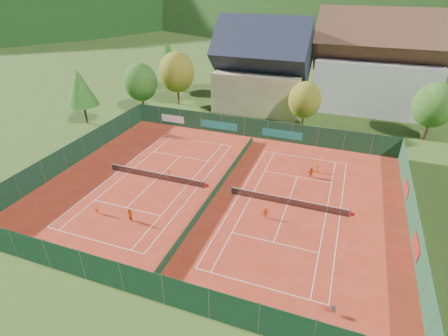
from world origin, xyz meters
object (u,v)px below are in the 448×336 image
hotel_block_a (376,68)px  player_left_far (169,173)px  ball_hopper (333,309)px  player_left_mid (130,215)px  player_right_far_b (311,172)px  player_right_far_a (317,168)px  player_right_near (265,213)px  player_left_near (97,208)px  chalet (262,71)px

hotel_block_a → player_left_far: (-22.75, -35.07, -6.79)m
ball_hopper → player_left_mid: 20.53m
hotel_block_a → player_left_far: bearing=-123.0°
player_right_far_b → player_left_mid: bearing=18.1°
player_right_far_a → player_right_near: bearing=71.3°
player_right_near → player_left_far: bearing=146.2°
player_right_near → player_right_far_b: player_right_far_b is taller
player_left_near → ball_hopper: bearing=-15.9°
ball_hopper → player_left_mid: player_left_mid is taller
chalet → player_right_near: bearing=-74.2°
player_left_mid → player_right_near: player_left_mid is taller
player_left_far → player_right_far_a: bearing=-130.5°
hotel_block_a → player_left_far: size_ratio=18.23×
player_left_near → player_right_far_a: (20.34, 16.62, -0.04)m
hotel_block_a → player_right_far_b: size_ratio=16.34×
player_left_mid → player_left_far: player_left_mid is taller
player_right_near → player_right_far_a: (3.75, 11.37, -0.02)m
player_right_near → chalet: bearing=88.8°
player_left_far → hotel_block_a: bearing=-97.3°
player_left_near → player_right_far_a: player_left_near is taller
player_right_near → player_right_far_b: size_ratio=0.95×
ball_hopper → player_right_far_a: (-3.74, 20.94, 0.05)m
player_left_near → player_left_mid: bearing=-5.8°
player_left_near → player_left_mid: (4.01, -0.00, 0.10)m
hotel_block_a → player_right_near: 40.76m
chalet → player_left_near: chalet is taller
player_left_mid → player_right_far_a: (16.33, 16.63, -0.14)m
hotel_block_a → player_left_near: (-26.28, -44.26, -6.73)m
player_left_near → player_right_far_b: player_right_far_b is taller
player_right_far_b → player_left_near: bearing=11.7°
player_left_mid → player_left_far: 9.21m
ball_hopper → player_left_near: size_ratio=0.62×
chalet → ball_hopper: size_ratio=20.25×
ball_hopper → player_left_near: (-24.08, 4.32, 0.09)m
chalet → player_right_near: chalet is taller
player_left_near → player_left_far: bearing=63.3°
player_left_mid → hotel_block_a: bearing=81.1°
player_left_near → player_right_far_b: 24.89m
player_right_near → player_right_far_b: bearing=55.1°
ball_hopper → player_left_near: bearing=169.8°
hotel_block_a → player_right_far_a: 29.07m
chalet → ball_hopper: (16.80, -42.58, -6.07)m
ball_hopper → chalet: bearing=111.5°
hotel_block_a → ball_hopper: size_ratio=27.00×
player_left_far → player_right_near: player_right_near is taller
player_left_near → player_right_far_b: (19.79, 15.11, 0.01)m
player_left_far → chalet: bearing=-71.7°
ball_hopper → player_right_far_b: (-4.30, 19.43, 0.11)m
hotel_block_a → player_right_near: size_ratio=17.12×
chalet → ball_hopper: chalet is taller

